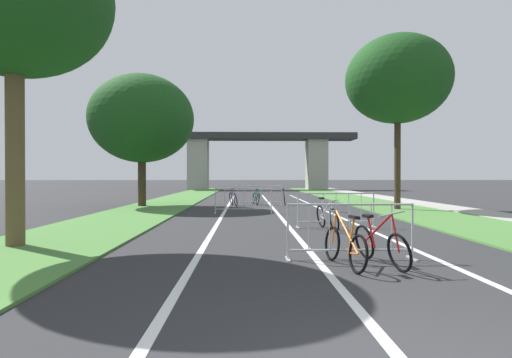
{
  "coord_description": "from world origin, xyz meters",
  "views": [
    {
      "loc": [
        -1.31,
        -2.49,
        1.56
      ],
      "look_at": [
        -0.74,
        20.59,
        1.39
      ],
      "focal_mm": 28.26,
      "sensor_mm": 36.0,
      "label": 1
    }
  ],
  "objects_px": {
    "tree_right_maple_mid": "(398,80)",
    "crowd_barrier_nearest": "(350,232)",
    "crowd_barrier_third": "(243,201)",
    "crowd_barrier_fourth": "(260,195)",
    "bicycle_orange_1": "(345,246)",
    "bicycle_purple_5": "(233,199)",
    "bicycle_blue_0": "(284,198)",
    "bicycle_white_3": "(327,217)",
    "tree_left_pine_near": "(142,119)",
    "crowd_barrier_second": "(336,210)",
    "bicycle_red_2": "(380,244)",
    "bicycle_teal_4": "(256,198)"
  },
  "relations": [
    {
      "from": "tree_right_maple_mid",
      "to": "crowd_barrier_nearest",
      "type": "height_order",
      "value": "tree_right_maple_mid"
    },
    {
      "from": "crowd_barrier_third",
      "to": "crowd_barrier_fourth",
      "type": "height_order",
      "value": "same"
    },
    {
      "from": "tree_right_maple_mid",
      "to": "bicycle_orange_1",
      "type": "bearing_deg",
      "value": -114.71
    },
    {
      "from": "crowd_barrier_third",
      "to": "bicycle_purple_5",
      "type": "bearing_deg",
      "value": 97.72
    },
    {
      "from": "bicycle_blue_0",
      "to": "bicycle_purple_5",
      "type": "height_order",
      "value": "bicycle_purple_5"
    },
    {
      "from": "crowd_barrier_fourth",
      "to": "bicycle_white_3",
      "type": "height_order",
      "value": "crowd_barrier_fourth"
    },
    {
      "from": "crowd_barrier_third",
      "to": "bicycle_blue_0",
      "type": "height_order",
      "value": "crowd_barrier_third"
    },
    {
      "from": "tree_left_pine_near",
      "to": "crowd_barrier_third",
      "type": "xyz_separation_m",
      "value": [
        5.16,
        -3.72,
        -3.93
      ]
    },
    {
      "from": "bicycle_purple_5",
      "to": "tree_right_maple_mid",
      "type": "bearing_deg",
      "value": 147.13
    },
    {
      "from": "crowd_barrier_nearest",
      "to": "crowd_barrier_second",
      "type": "xyz_separation_m",
      "value": [
        0.78,
        4.67,
        0.0
      ]
    },
    {
      "from": "bicycle_blue_0",
      "to": "bicycle_red_2",
      "type": "distance_m",
      "value": 14.96
    },
    {
      "from": "crowd_barrier_second",
      "to": "bicycle_teal_4",
      "type": "relative_size",
      "value": 1.5
    },
    {
      "from": "crowd_barrier_fourth",
      "to": "bicycle_red_2",
      "type": "height_order",
      "value": "crowd_barrier_fourth"
    },
    {
      "from": "bicycle_red_2",
      "to": "bicycle_teal_4",
      "type": "bearing_deg",
      "value": -96.38
    },
    {
      "from": "tree_right_maple_mid",
      "to": "crowd_barrier_fourth",
      "type": "bearing_deg",
      "value": 152.79
    },
    {
      "from": "crowd_barrier_fourth",
      "to": "bicycle_orange_1",
      "type": "xyz_separation_m",
      "value": [
        0.96,
        -14.58,
        -0.16
      ]
    },
    {
      "from": "crowd_barrier_fourth",
      "to": "bicycle_red_2",
      "type": "bearing_deg",
      "value": -83.68
    },
    {
      "from": "bicycle_teal_4",
      "to": "bicycle_red_2",
      "type": "bearing_deg",
      "value": 86.01
    },
    {
      "from": "crowd_barrier_second",
      "to": "tree_left_pine_near",
      "type": "bearing_deg",
      "value": 133.63
    },
    {
      "from": "crowd_barrier_nearest",
      "to": "crowd_barrier_third",
      "type": "distance_m",
      "value": 9.56
    },
    {
      "from": "crowd_barrier_fourth",
      "to": "tree_right_maple_mid",
      "type": "bearing_deg",
      "value": -27.21
    },
    {
      "from": "tree_right_maple_mid",
      "to": "bicycle_purple_5",
      "type": "distance_m",
      "value": 9.8
    },
    {
      "from": "bicycle_blue_0",
      "to": "bicycle_teal_4",
      "type": "xyz_separation_m",
      "value": [
        -1.55,
        -0.01,
        0.01
      ]
    },
    {
      "from": "tree_left_pine_near",
      "to": "crowd_barrier_second",
      "type": "xyz_separation_m",
      "value": [
        8.0,
        -8.39,
        -3.93
      ]
    },
    {
      "from": "tree_left_pine_near",
      "to": "bicycle_red_2",
      "type": "xyz_separation_m",
      "value": [
        7.62,
        -13.54,
        -4.09
      ]
    },
    {
      "from": "crowd_barrier_fourth",
      "to": "bicycle_blue_0",
      "type": "relative_size",
      "value": 1.41
    },
    {
      "from": "tree_right_maple_mid",
      "to": "bicycle_red_2",
      "type": "relative_size",
      "value": 4.6
    },
    {
      "from": "bicycle_teal_4",
      "to": "bicycle_white_3",
      "type": "bearing_deg",
      "value": 89.06
    },
    {
      "from": "crowd_barrier_second",
      "to": "bicycle_white_3",
      "type": "bearing_deg",
      "value": -125.89
    },
    {
      "from": "crowd_barrier_second",
      "to": "crowd_barrier_fourth",
      "type": "bearing_deg",
      "value": 102.03
    },
    {
      "from": "crowd_barrier_fourth",
      "to": "bicycle_orange_1",
      "type": "distance_m",
      "value": 14.62
    },
    {
      "from": "tree_left_pine_near",
      "to": "tree_right_maple_mid",
      "type": "height_order",
      "value": "tree_right_maple_mid"
    },
    {
      "from": "tree_left_pine_near",
      "to": "crowd_barrier_nearest",
      "type": "distance_m",
      "value": 15.43
    },
    {
      "from": "crowd_barrier_fourth",
      "to": "bicycle_white_3",
      "type": "relative_size",
      "value": 1.36
    },
    {
      "from": "tree_left_pine_near",
      "to": "crowd_barrier_second",
      "type": "relative_size",
      "value": 2.77
    },
    {
      "from": "crowd_barrier_nearest",
      "to": "bicycle_teal_4",
      "type": "relative_size",
      "value": 1.49
    },
    {
      "from": "bicycle_teal_4",
      "to": "bicycle_blue_0",
      "type": "bearing_deg",
      "value": 169.43
    },
    {
      "from": "crowd_barrier_second",
      "to": "bicycle_purple_5",
      "type": "bearing_deg",
      "value": 111.12
    },
    {
      "from": "tree_right_maple_mid",
      "to": "bicycle_white_3",
      "type": "xyz_separation_m",
      "value": [
        -4.59,
        -6.67,
        -5.6
      ]
    },
    {
      "from": "bicycle_white_3",
      "to": "bicycle_purple_5",
      "type": "bearing_deg",
      "value": -80.69
    },
    {
      "from": "crowd_barrier_fourth",
      "to": "bicycle_teal_4",
      "type": "bearing_deg",
      "value": 113.09
    },
    {
      "from": "crowd_barrier_nearest",
      "to": "bicycle_white_3",
      "type": "xyz_separation_m",
      "value": [
        0.4,
        4.14,
        -0.15
      ]
    },
    {
      "from": "bicycle_orange_1",
      "to": "crowd_barrier_nearest",
      "type": "bearing_deg",
      "value": 55.88
    },
    {
      "from": "bicycle_white_3",
      "to": "bicycle_teal_4",
      "type": "relative_size",
      "value": 1.09
    },
    {
      "from": "bicycle_orange_1",
      "to": "bicycle_red_2",
      "type": "relative_size",
      "value": 0.96
    },
    {
      "from": "bicycle_orange_1",
      "to": "bicycle_teal_4",
      "type": "bearing_deg",
      "value": 83.69
    },
    {
      "from": "crowd_barrier_second",
      "to": "bicycle_blue_0",
      "type": "xyz_separation_m",
      "value": [
        -0.64,
        9.81,
        -0.17
      ]
    },
    {
      "from": "crowd_barrier_second",
      "to": "bicycle_red_2",
      "type": "relative_size",
      "value": 1.39
    },
    {
      "from": "tree_left_pine_near",
      "to": "bicycle_red_2",
      "type": "distance_m",
      "value": 16.07
    },
    {
      "from": "bicycle_purple_5",
      "to": "bicycle_red_2",
      "type": "bearing_deg",
      "value": 88.49
    }
  ]
}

